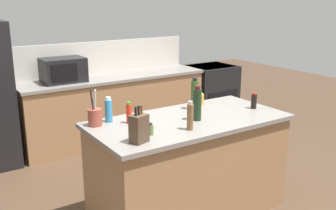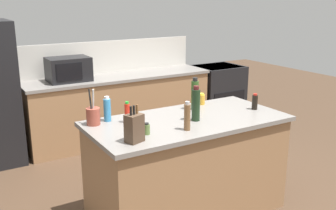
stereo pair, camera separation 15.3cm
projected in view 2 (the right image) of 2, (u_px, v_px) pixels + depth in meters
name	position (u px, v px, depth m)	size (l,w,h in m)	color
back_counter_run	(120.00, 107.00, 5.67)	(2.69, 0.66, 0.94)	#936B47
wall_backsplash	(110.00, 57.00, 5.75)	(2.65, 0.03, 0.46)	beige
kitchen_island	(187.00, 166.00, 3.71)	(1.83, 0.90, 0.94)	#936B47
range_oven	(217.00, 93.00, 6.55)	(0.76, 0.65, 0.92)	black
microwave	(69.00, 69.00, 5.15)	(0.54, 0.39, 0.31)	black
knife_block	(134.00, 128.00, 2.99)	(0.16, 0.14, 0.29)	#4C3828
utensil_crock	(93.00, 116.00, 3.41)	(0.12, 0.12, 0.32)	brown
honey_jar	(201.00, 99.00, 4.06)	(0.08, 0.08, 0.12)	gold
olive_oil_bottle	(195.00, 95.00, 3.84)	(0.07, 0.07, 0.32)	#2D4C1E
pepper_grinder	(187.00, 117.00, 3.26)	(0.05, 0.05, 0.25)	brown
spice_jar_oregano	(147.00, 129.00, 3.17)	(0.06, 0.06, 0.10)	#567038
hot_sauce_bottle	(127.00, 113.00, 3.46)	(0.05, 0.05, 0.19)	red
dish_soap_bottle	(107.00, 110.00, 3.50)	(0.06, 0.06, 0.23)	#3384BC
soy_sauce_bottle	(255.00, 102.00, 3.87)	(0.06, 0.06, 0.16)	black
wine_bottle	(196.00, 104.00, 3.50)	(0.08, 0.08, 0.32)	black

